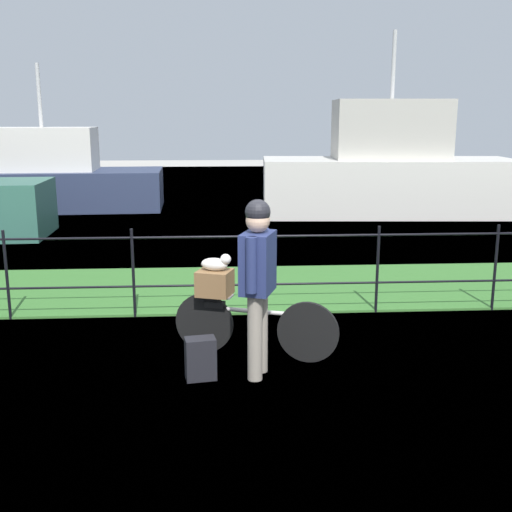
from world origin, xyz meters
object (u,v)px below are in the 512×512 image
at_px(wooden_crate, 215,283).
at_px(terrier_dog, 217,263).
at_px(backpack_on_paving, 201,359).
at_px(moored_boat_far, 45,180).
at_px(cyclist_person, 258,273).
at_px(moored_boat_near, 389,173).
at_px(bicycle_main, 253,325).

xyz_separation_m(wooden_crate, terrier_dog, (0.02, -0.01, 0.21)).
bearing_deg(wooden_crate, backpack_on_paving, -101.77).
relative_size(wooden_crate, terrier_dog, 1.03).
relative_size(wooden_crate, moored_boat_far, 0.05).
height_order(terrier_dog, moored_boat_far, moored_boat_far).
xyz_separation_m(terrier_dog, backpack_on_paving, (-0.16, -0.65, -0.76)).
height_order(wooden_crate, cyclist_person, cyclist_person).
bearing_deg(wooden_crate, terrier_dog, -18.81).
bearing_deg(cyclist_person, backpack_on_paving, -174.64).
distance_m(wooden_crate, moored_boat_far, 11.44).
relative_size(cyclist_person, moored_boat_near, 0.27).
height_order(backpack_on_paving, moored_boat_far, moored_boat_far).
bearing_deg(moored_boat_far, moored_boat_near, -9.17).
bearing_deg(terrier_dog, bicycle_main, -18.81).
height_order(moored_boat_near, moored_boat_far, moored_boat_near).
bearing_deg(terrier_dog, wooden_crate, 161.19).
relative_size(terrier_dog, backpack_on_paving, 0.81).
distance_m(backpack_on_paving, moored_boat_near, 10.76).
relative_size(wooden_crate, moored_boat_near, 0.05).
bearing_deg(bicycle_main, moored_boat_far, 114.52).
height_order(cyclist_person, moored_boat_far, moored_boat_far).
relative_size(bicycle_main, backpack_on_paving, 4.09).
height_order(wooden_crate, terrier_dog, terrier_dog).
height_order(terrier_dog, moored_boat_near, moored_boat_near).
bearing_deg(terrier_dog, cyclist_person, -58.02).
bearing_deg(moored_boat_near, backpack_on_paving, -114.36).
height_order(bicycle_main, wooden_crate, wooden_crate).
bearing_deg(moored_boat_far, backpack_on_paving, -68.80).
bearing_deg(terrier_dog, backpack_on_paving, -103.87).
distance_m(cyclist_person, moored_boat_near, 10.47).
relative_size(backpack_on_paving, moored_boat_far, 0.07).
distance_m(wooden_crate, terrier_dog, 0.21).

